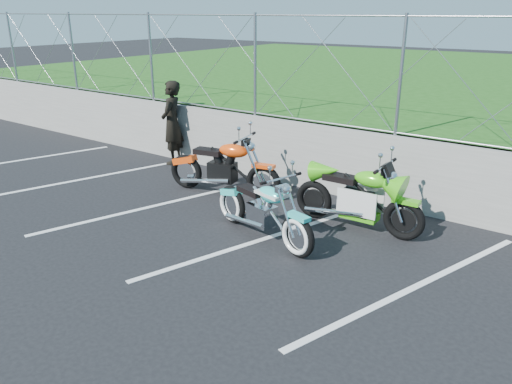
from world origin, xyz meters
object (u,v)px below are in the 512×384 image
Objects in this scene: cruiser_turquoise at (264,212)px; naked_orange at (225,169)px; person_standing at (172,123)px; sportbike_green at (359,200)px.

naked_orange is at bearing 160.74° from cruiser_turquoise.
cruiser_turquoise is 1.15× the size of person_standing.
sportbike_green is at bearing 55.86° from person_standing.
naked_orange is 1.23× the size of person_standing.
naked_orange is (-1.75, 1.21, 0.06)m from cruiser_turquoise.
cruiser_turquoise is at bearing 38.39° from person_standing.
person_standing is at bearing 168.22° from sportbike_green.
sportbike_green is (2.76, -0.00, -0.01)m from naked_orange.
naked_orange is 2.51m from person_standing.
person_standing reaches higher than sportbike_green.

